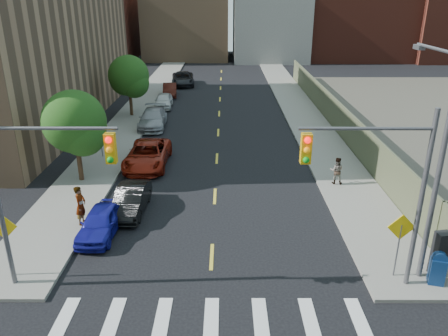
{
  "coord_description": "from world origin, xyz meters",
  "views": [
    {
      "loc": [
        0.57,
        -7.91,
        10.44
      ],
      "look_at": [
        0.51,
        13.23,
        2.0
      ],
      "focal_mm": 35.0,
      "sensor_mm": 36.0,
      "label": 1
    }
  ],
  "objects_px": {
    "parked_car_maroon": "(170,90)",
    "mailbox": "(438,268)",
    "parked_car_white": "(164,101)",
    "parked_car_blue": "(101,222)",
    "parked_car_black": "(131,200)",
    "pedestrian_west": "(81,205)",
    "parked_car_grey": "(183,79)",
    "parked_car_silver": "(153,119)",
    "payphone": "(440,254)",
    "parked_car_red": "(148,155)",
    "pedestrian_east": "(337,171)"
  },
  "relations": [
    {
      "from": "parked_car_maroon",
      "to": "mailbox",
      "type": "xyz_separation_m",
      "value": [
        14.11,
        -33.53,
        0.13
      ]
    },
    {
      "from": "parked_car_white",
      "to": "parked_car_maroon",
      "type": "xyz_separation_m",
      "value": [
        0.0,
        5.21,
        -0.02
      ]
    },
    {
      "from": "parked_car_blue",
      "to": "parked_car_white",
      "type": "xyz_separation_m",
      "value": [
        -0.32,
        24.46,
        0.05
      ]
    },
    {
      "from": "parked_car_black",
      "to": "pedestrian_west",
      "type": "distance_m",
      "value": 2.59
    },
    {
      "from": "parked_car_blue",
      "to": "parked_car_maroon",
      "type": "distance_m",
      "value": 29.67
    },
    {
      "from": "parked_car_grey",
      "to": "parked_car_blue",
      "type": "bearing_deg",
      "value": -96.58
    },
    {
      "from": "parked_car_silver",
      "to": "parked_car_white",
      "type": "height_order",
      "value": "parked_car_silver"
    },
    {
      "from": "parked_car_black",
      "to": "parked_car_maroon",
      "type": "height_order",
      "value": "parked_car_maroon"
    },
    {
      "from": "parked_car_silver",
      "to": "payphone",
      "type": "relative_size",
      "value": 2.83
    },
    {
      "from": "parked_car_red",
      "to": "parked_car_grey",
      "type": "bearing_deg",
      "value": 91.13
    },
    {
      "from": "parked_car_red",
      "to": "parked_car_grey",
      "type": "xyz_separation_m",
      "value": [
        -0.19,
        27.23,
        0.02
      ]
    },
    {
      "from": "parked_car_silver",
      "to": "mailbox",
      "type": "relative_size",
      "value": 3.83
    },
    {
      "from": "parked_car_black",
      "to": "pedestrian_east",
      "type": "xyz_separation_m",
      "value": [
        11.27,
        3.33,
        0.28
      ]
    },
    {
      "from": "parked_car_blue",
      "to": "parked_car_grey",
      "type": "xyz_separation_m",
      "value": [
        0.54,
        35.96,
        0.14
      ]
    },
    {
      "from": "parked_car_silver",
      "to": "parked_car_white",
      "type": "xyz_separation_m",
      "value": [
        0.0,
        6.86,
        -0.06
      ]
    },
    {
      "from": "parked_car_white",
      "to": "parked_car_maroon",
      "type": "bearing_deg",
      "value": 87.41
    },
    {
      "from": "parked_car_black",
      "to": "payphone",
      "type": "height_order",
      "value": "payphone"
    },
    {
      "from": "parked_car_black",
      "to": "parked_car_grey",
      "type": "relative_size",
      "value": 0.71
    },
    {
      "from": "parked_car_black",
      "to": "parked_car_red",
      "type": "distance_m",
      "value": 6.45
    },
    {
      "from": "parked_car_maroon",
      "to": "pedestrian_west",
      "type": "height_order",
      "value": "pedestrian_west"
    },
    {
      "from": "pedestrian_east",
      "to": "parked_car_maroon",
      "type": "bearing_deg",
      "value": -48.33
    },
    {
      "from": "parked_car_maroon",
      "to": "payphone",
      "type": "xyz_separation_m",
      "value": [
        14.42,
        -32.93,
        0.39
      ]
    },
    {
      "from": "parked_car_black",
      "to": "parked_car_silver",
      "type": "xyz_separation_m",
      "value": [
        -1.26,
        15.32,
        0.09
      ]
    },
    {
      "from": "parked_car_white",
      "to": "payphone",
      "type": "xyz_separation_m",
      "value": [
        14.42,
        -27.72,
        0.37
      ]
    },
    {
      "from": "parked_car_black",
      "to": "parked_car_grey",
      "type": "height_order",
      "value": "parked_car_grey"
    },
    {
      "from": "parked_car_black",
      "to": "pedestrian_west",
      "type": "height_order",
      "value": "pedestrian_west"
    },
    {
      "from": "mailbox",
      "to": "pedestrian_west",
      "type": "distance_m",
      "value": 15.62
    },
    {
      "from": "payphone",
      "to": "pedestrian_west",
      "type": "height_order",
      "value": "pedestrian_west"
    },
    {
      "from": "parked_car_silver",
      "to": "payphone",
      "type": "height_order",
      "value": "payphone"
    },
    {
      "from": "payphone",
      "to": "parked_car_black",
      "type": "bearing_deg",
      "value": 146.84
    },
    {
      "from": "parked_car_blue",
      "to": "parked_car_red",
      "type": "relative_size",
      "value": 0.69
    },
    {
      "from": "parked_car_silver",
      "to": "payphone",
      "type": "bearing_deg",
      "value": -57.49
    },
    {
      "from": "parked_car_black",
      "to": "pedestrian_east",
      "type": "bearing_deg",
      "value": 18.15
    },
    {
      "from": "parked_car_white",
      "to": "parked_car_blue",
      "type": "bearing_deg",
      "value": -91.85
    },
    {
      "from": "parked_car_red",
      "to": "parked_car_silver",
      "type": "xyz_separation_m",
      "value": [
        -1.04,
        8.87,
        -0.01
      ]
    },
    {
      "from": "parked_car_red",
      "to": "parked_car_white",
      "type": "height_order",
      "value": "parked_car_red"
    },
    {
      "from": "pedestrian_west",
      "to": "parked_car_silver",
      "type": "bearing_deg",
      "value": 2.16
    },
    {
      "from": "parked_car_white",
      "to": "pedestrian_west",
      "type": "height_order",
      "value": "pedestrian_west"
    },
    {
      "from": "parked_car_blue",
      "to": "parked_car_silver",
      "type": "xyz_separation_m",
      "value": [
        -0.32,
        17.61,
        0.1
      ]
    },
    {
      "from": "parked_car_red",
      "to": "pedestrian_west",
      "type": "bearing_deg",
      "value": -102.33
    },
    {
      "from": "parked_car_silver",
      "to": "parked_car_grey",
      "type": "bearing_deg",
      "value": 85.2
    },
    {
      "from": "parked_car_grey",
      "to": "payphone",
      "type": "height_order",
      "value": "payphone"
    },
    {
      "from": "parked_car_black",
      "to": "parked_car_maroon",
      "type": "relative_size",
      "value": 0.98
    },
    {
      "from": "parked_car_red",
      "to": "payphone",
      "type": "height_order",
      "value": "payphone"
    },
    {
      "from": "mailbox",
      "to": "pedestrian_east",
      "type": "bearing_deg",
      "value": 114.7
    },
    {
      "from": "parked_car_silver",
      "to": "parked_car_white",
      "type": "bearing_deg",
      "value": 87.86
    },
    {
      "from": "parked_car_red",
      "to": "parked_car_maroon",
      "type": "xyz_separation_m",
      "value": [
        -1.04,
        20.94,
        -0.09
      ]
    },
    {
      "from": "parked_car_red",
      "to": "pedestrian_east",
      "type": "xyz_separation_m",
      "value": [
        11.48,
        -3.11,
        0.18
      ]
    },
    {
      "from": "parked_car_white",
      "to": "pedestrian_east",
      "type": "relative_size",
      "value": 2.58
    },
    {
      "from": "parked_car_red",
      "to": "parked_car_white",
      "type": "distance_m",
      "value": 15.76
    }
  ]
}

